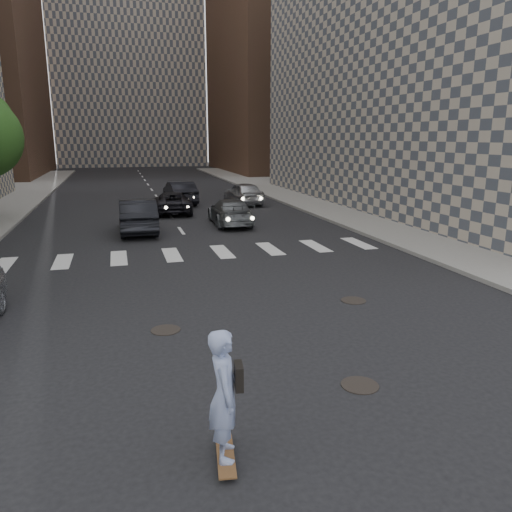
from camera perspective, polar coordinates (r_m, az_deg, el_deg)
The scene contains 14 objects.
ground at distance 11.42m, azimuth 0.49°, elevation -9.66°, with size 160.00×160.00×0.00m, color black.
sidewalk_right at distance 35.04m, azimuth 14.45°, elevation 5.85°, with size 13.00×80.00×0.15m, color gray.
building_right at distance 36.28m, azimuth 22.77°, elevation 22.84°, with size 15.00×33.00×22.00m.
tower_right at distance 70.31m, azimuth 4.13°, elevation 24.56°, with size 18.00×24.00×36.00m, color brown.
tower_center at distance 90.27m, azimuth -14.83°, elevation 25.58°, with size 22.00×20.00×48.00m, color #ADA08E.
manhole_a at distance 9.72m, azimuth 11.78°, elevation -14.25°, with size 0.70×0.70×0.02m, color black.
manhole_b at distance 12.18m, azimuth -10.29°, elevation -8.32°, with size 0.70×0.70×0.02m, color black.
manhole_c at distance 14.31m, azimuth 11.08°, elevation -5.01°, with size 0.70×0.70×0.02m, color black.
skateboarder at distance 7.10m, azimuth -3.57°, elevation -15.53°, with size 0.56×1.03×2.00m.
traffic_car_a at distance 24.58m, azimuth -13.31°, elevation 4.51°, with size 1.69×4.86×1.60m, color black.
traffic_car_b at distance 26.07m, azimuth -2.97°, elevation 5.07°, with size 1.88×4.63×1.34m, color #5A5E62.
traffic_car_c at distance 30.42m, azimuth -9.53°, elevation 6.05°, with size 2.12×4.60×1.28m, color black.
traffic_car_d at distance 34.00m, azimuth -1.44°, elevation 7.20°, with size 1.79×4.44×1.51m, color #B2B4B9.
traffic_car_e at distance 34.53m, azimuth -8.70°, elevation 7.18°, with size 1.63×4.69×1.54m, color black.
Camera 1 is at (-2.91, -10.08, 4.49)m, focal length 35.00 mm.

